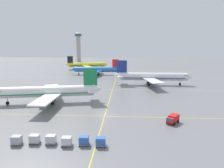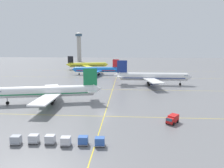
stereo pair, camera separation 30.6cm
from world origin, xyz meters
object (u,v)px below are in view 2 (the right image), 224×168
Objects in this scene: baggage_cart_row_middle at (50,139)px; control_tower at (79,45)px; airliner_far_left_stand at (87,65)px; baggage_cart_row_fourth at (66,141)px; baggage_cart_row_second at (34,139)px; baggage_cart_row_rightmost at (100,142)px; airliner_second_row at (152,77)px; service_truck_red_van at (172,119)px; airliner_front_gate at (48,92)px; baggage_cart_row_fifth at (83,140)px; airliner_third_row at (97,70)px; baggage_cart_row_leftmost at (16,140)px.

control_tower is (-44.39, 224.77, 20.26)m from baggage_cart_row_middle.
baggage_cart_row_middle is (18.02, -137.55, -2.84)m from airliner_far_left_stand.
baggage_cart_row_middle is 1.00× the size of baggage_cart_row_fourth.
baggage_cart_row_second is 13.65m from baggage_cart_row_rightmost.
airliner_second_row is 9.07× the size of service_truck_red_van.
control_tower is at bearing 114.87° from airliner_second_row.
airliner_front_gate is 13.66× the size of baggage_cart_row_rightmost.
baggage_cart_row_fifth is (-20.56, -13.55, -0.17)m from service_truck_red_van.
baggage_cart_row_middle is (11.64, -30.40, -3.06)m from airliner_front_gate.
baggage_cart_row_rightmost is (15.17, -103.45, -2.66)m from airliner_third_row.
baggage_cart_row_fifth is (6.82, -0.05, 0.00)m from baggage_cart_row_middle.
airliner_front_gate reaches higher than baggage_cart_row_second.
baggage_cart_row_middle is at bearing -87.26° from airliner_third_row.
service_truck_red_van is at bearing -71.24° from control_tower.
airliner_front_gate is at bearing -95.27° from airliner_third_row.
control_tower is (-54.62, 225.11, 20.26)m from baggage_cart_row_rightmost.
airliner_second_row is 14.34× the size of baggage_cart_row_second.
airliner_front_gate is 34.57m from baggage_cart_row_fourth.
baggage_cart_row_fifth is at bearing -107.77° from airliner_second_row.
service_truck_red_van reaches higher than baggage_cart_row_fourth.
baggage_cart_row_second is 10.23m from baggage_cart_row_fifth.
airliner_front_gate reaches higher than airliner_third_row.
baggage_cart_row_leftmost and baggage_cart_row_rightmost have the same top height.
service_truck_red_van is at bearing 33.39° from baggage_cart_row_fifth.
baggage_cart_row_fifth is 231.46m from control_tower.
baggage_cart_row_second is at bearing -156.28° from service_truck_red_van.
airliner_third_row reaches higher than baggage_cart_row_leftmost.
control_tower is (-71.77, 211.26, 20.09)m from service_truck_red_van.
baggage_cart_row_rightmost is (3.41, -0.30, 0.00)m from baggage_cart_row_fifth.
baggage_cart_row_leftmost is at bearing -173.87° from baggage_cart_row_middle.
baggage_cart_row_rightmost is (6.82, 0.23, 0.00)m from baggage_cart_row_fourth.
baggage_cart_row_middle is at bearing -112.86° from airliner_second_row.
baggage_cart_row_second is 6.84m from baggage_cart_row_fourth.
airliner_far_left_stand reaches higher than baggage_cart_row_fifth.
baggage_cart_row_leftmost is 1.00× the size of baggage_cart_row_rightmost.
airliner_front_gate is 197.85m from control_tower.
airliner_second_row is 73.38m from baggage_cart_row_middle.
airliner_third_row is at bearing -69.20° from airliner_far_left_stand.
service_truck_red_van is 224.02m from control_tower.
airliner_third_row is 104.05m from baggage_cart_row_fourth.
baggage_cart_row_second is (14.61, -137.57, -2.84)m from airliner_far_left_stand.
airliner_far_left_stand is at bearing 97.47° from baggage_cart_row_middle.
baggage_cart_row_leftmost is 1.00× the size of baggage_cart_row_fourth.
airliner_third_row is 12.35× the size of baggage_cart_row_leftmost.
baggage_cart_row_second is at bearing 178.64° from baggage_cart_row_rightmost.
airliner_far_left_stand is at bearing 123.60° from airliner_second_row.
airliner_front_gate is 13.66× the size of baggage_cart_row_leftmost.
baggage_cart_row_rightmost is at bearing 1.91° from baggage_cart_row_fourth.
baggage_cart_row_rightmost is at bearing 1.29° from baggage_cart_row_leftmost.
airliner_second_row is (40.13, 37.15, 0.19)m from airliner_front_gate.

